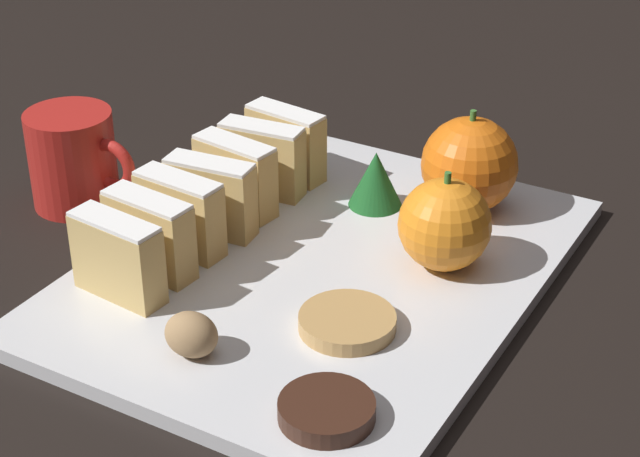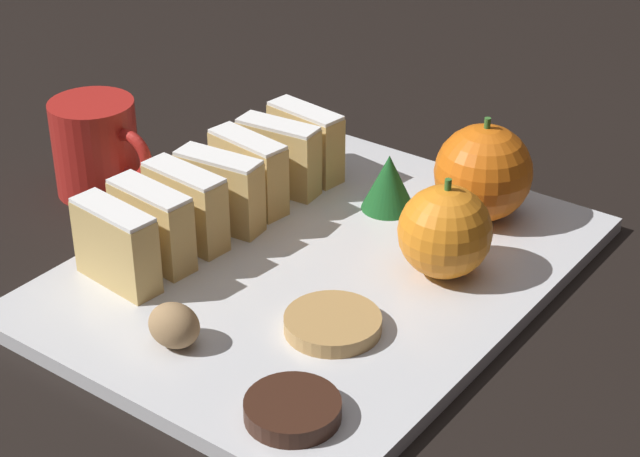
% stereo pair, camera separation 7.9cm
% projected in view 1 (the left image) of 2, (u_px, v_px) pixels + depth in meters
% --- Properties ---
extents(ground_plane, '(6.00, 6.00, 0.00)m').
position_uv_depth(ground_plane, '(320.00, 277.00, 0.81)').
color(ground_plane, black).
extents(serving_platter, '(0.31, 0.40, 0.01)m').
position_uv_depth(serving_platter, '(320.00, 270.00, 0.80)').
color(serving_platter, silver).
rests_on(serving_platter, ground_plane).
extents(stollen_slice_front, '(0.07, 0.03, 0.06)m').
position_uv_depth(stollen_slice_front, '(118.00, 258.00, 0.75)').
color(stollen_slice_front, tan).
rests_on(stollen_slice_front, serving_platter).
extents(stollen_slice_second, '(0.07, 0.03, 0.06)m').
position_uv_depth(stollen_slice_second, '(149.00, 235.00, 0.78)').
color(stollen_slice_second, tan).
rests_on(stollen_slice_second, serving_platter).
extents(stollen_slice_third, '(0.07, 0.03, 0.06)m').
position_uv_depth(stollen_slice_third, '(180.00, 214.00, 0.81)').
color(stollen_slice_third, tan).
rests_on(stollen_slice_third, serving_platter).
extents(stollen_slice_fourth, '(0.07, 0.03, 0.06)m').
position_uv_depth(stollen_slice_fourth, '(213.00, 195.00, 0.83)').
color(stollen_slice_fourth, tan).
rests_on(stollen_slice_fourth, serving_platter).
extents(stollen_slice_fifth, '(0.07, 0.03, 0.06)m').
position_uv_depth(stollen_slice_fifth, '(235.00, 176.00, 0.86)').
color(stollen_slice_fifth, tan).
rests_on(stollen_slice_fifth, serving_platter).
extents(stollen_slice_sixth, '(0.07, 0.03, 0.06)m').
position_uv_depth(stollen_slice_sixth, '(262.00, 159.00, 0.89)').
color(stollen_slice_sixth, tan).
rests_on(stollen_slice_sixth, serving_platter).
extents(stollen_slice_back, '(0.07, 0.03, 0.06)m').
position_uv_depth(stollen_slice_back, '(286.00, 143.00, 0.91)').
color(stollen_slice_back, tan).
rests_on(stollen_slice_back, serving_platter).
extents(orange_near, '(0.07, 0.07, 0.08)m').
position_uv_depth(orange_near, '(445.00, 225.00, 0.78)').
color(orange_near, orange).
rests_on(orange_near, serving_platter).
extents(orange_far, '(0.08, 0.08, 0.09)m').
position_uv_depth(orange_far, '(469.00, 165.00, 0.86)').
color(orange_far, orange).
rests_on(orange_far, serving_platter).
extents(walnut, '(0.04, 0.03, 0.03)m').
position_uv_depth(walnut, '(191.00, 335.00, 0.70)').
color(walnut, '#9E7A51').
rests_on(walnut, serving_platter).
extents(chocolate_cookie, '(0.06, 0.06, 0.01)m').
position_uv_depth(chocolate_cookie, '(327.00, 410.00, 0.64)').
color(chocolate_cookie, '#381E14').
rests_on(chocolate_cookie, serving_platter).
extents(gingerbread_cookie, '(0.07, 0.07, 0.01)m').
position_uv_depth(gingerbread_cookie, '(347.00, 322.00, 0.72)').
color(gingerbread_cookie, tan).
rests_on(gingerbread_cookie, serving_platter).
extents(evergreen_sprig, '(0.04, 0.04, 0.05)m').
position_uv_depth(evergreen_sprig, '(376.00, 179.00, 0.87)').
color(evergreen_sprig, '#195623').
rests_on(evergreen_sprig, serving_platter).
extents(coffee_mug, '(0.10, 0.07, 0.08)m').
position_uv_depth(coffee_mug, '(76.00, 159.00, 0.89)').
color(coffee_mug, red).
rests_on(coffee_mug, ground_plane).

